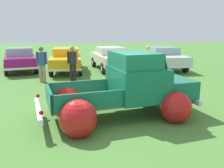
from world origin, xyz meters
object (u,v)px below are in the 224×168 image
(show_car_2, at_px, (110,57))
(vintage_pickup_truck, at_px, (129,91))
(show_car_1, at_px, (66,59))
(spectator_2, at_px, (42,62))
(show_car_0, at_px, (20,58))
(spectator_0, at_px, (148,60))
(show_car_3, at_px, (163,57))
(spectator_1, at_px, (73,61))

(show_car_2, bearing_deg, vintage_pickup_truck, -11.49)
(vintage_pickup_truck, xyz_separation_m, show_car_1, (-2.09, 8.28, 0.03))
(show_car_1, xyz_separation_m, spectator_2, (-1.08, -3.05, 0.22))
(vintage_pickup_truck, relative_size, show_car_0, 1.05)
(spectator_0, bearing_deg, vintage_pickup_truck, 62.84)
(spectator_0, bearing_deg, show_car_2, -70.27)
(show_car_1, xyz_separation_m, show_car_3, (6.19, -0.07, 0.00))
(spectator_1, relative_size, spectator_2, 1.00)
(vintage_pickup_truck, relative_size, show_car_1, 1.07)
(show_car_3, xyz_separation_m, spectator_2, (-7.27, -2.98, 0.22))
(vintage_pickup_truck, bearing_deg, spectator_1, 96.87)
(spectator_1, xyz_separation_m, spectator_2, (-1.48, -0.10, 0.00))
(show_car_0, bearing_deg, spectator_2, 12.33)
(vintage_pickup_truck, relative_size, show_car_2, 1.05)
(spectator_2, bearing_deg, show_car_0, -148.19)
(spectator_0, bearing_deg, show_car_0, -31.89)
(show_car_1, bearing_deg, show_car_0, -102.23)
(show_car_1, xyz_separation_m, show_car_2, (2.77, 0.26, 0.00))
(show_car_0, height_order, show_car_1, same)
(vintage_pickup_truck, relative_size, spectator_1, 2.80)
(show_car_0, relative_size, show_car_2, 1.00)
(show_car_3, height_order, spectator_0, spectator_0)
(show_car_3, bearing_deg, spectator_1, -65.07)
(show_car_2, xyz_separation_m, spectator_1, (-2.37, -3.21, 0.22))
(show_car_2, xyz_separation_m, show_car_3, (3.42, -0.33, 0.00))
(show_car_3, relative_size, spectator_1, 2.45)
(spectator_1, bearing_deg, vintage_pickup_truck, 25.41)
(show_car_2, height_order, spectator_0, spectator_0)
(vintage_pickup_truck, distance_m, show_car_2, 8.57)
(vintage_pickup_truck, height_order, spectator_2, vintage_pickup_truck)
(show_car_2, bearing_deg, show_car_3, 77.53)
(vintage_pickup_truck, bearing_deg, spectator_2, 110.51)
(show_car_3, bearing_deg, spectator_2, -69.19)
(vintage_pickup_truck, height_order, show_car_0, vintage_pickup_truck)
(spectator_2, bearing_deg, vintage_pickup_truck, 37.01)
(show_car_1, height_order, show_car_2, same)
(vintage_pickup_truck, xyz_separation_m, spectator_1, (-1.69, 5.33, 0.24))
(show_car_1, xyz_separation_m, spectator_1, (0.40, -2.95, 0.22))
(spectator_1, bearing_deg, spectator_2, -78.13)
(spectator_1, bearing_deg, show_car_0, -129.81)
(vintage_pickup_truck, xyz_separation_m, show_car_3, (4.10, 8.21, 0.03))
(show_car_0, bearing_deg, vintage_pickup_truck, 15.43)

